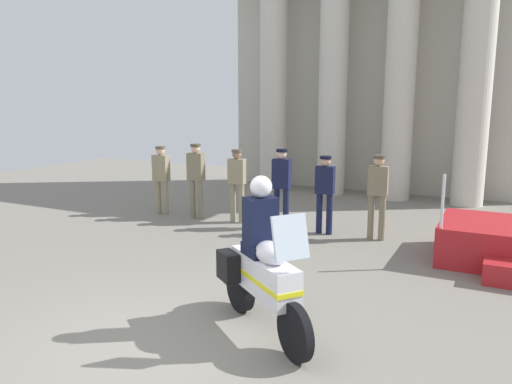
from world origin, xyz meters
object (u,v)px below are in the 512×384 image
(officer_in_row_0, at_px, (161,174))
(officer_in_row_1, at_px, (196,175))
(officer_in_row_3, at_px, (281,182))
(motorcycle_with_rider, at_px, (262,268))
(officer_in_row_4, at_px, (325,188))
(officer_in_row_5, at_px, (378,190))
(officer_in_row_2, at_px, (237,180))

(officer_in_row_0, xyz_separation_m, officer_in_row_1, (1.01, 0.00, 0.06))
(officer_in_row_3, height_order, motorcycle_with_rider, motorcycle_with_rider)
(officer_in_row_4, bearing_deg, officer_in_row_3, -6.66)
(officer_in_row_5, bearing_deg, motorcycle_with_rider, 81.43)
(officer_in_row_2, distance_m, officer_in_row_3, 1.10)
(officer_in_row_0, bearing_deg, officer_in_row_2, 177.20)
(officer_in_row_4, height_order, officer_in_row_5, officer_in_row_5)
(officer_in_row_2, relative_size, officer_in_row_3, 0.97)
(officer_in_row_3, xyz_separation_m, officer_in_row_5, (2.07, 0.00, -0.02))
(officer_in_row_0, height_order, officer_in_row_4, officer_in_row_0)
(officer_in_row_2, xyz_separation_m, officer_in_row_3, (1.10, -0.02, 0.03))
(officer_in_row_5, bearing_deg, officer_in_row_1, -4.06)
(officer_in_row_2, distance_m, officer_in_row_5, 3.18)
(officer_in_row_2, relative_size, officer_in_row_4, 1.02)
(officer_in_row_2, bearing_deg, motorcycle_with_rider, 117.04)
(officer_in_row_2, xyz_separation_m, motorcycle_with_rider, (2.88, -4.62, -0.20))
(officer_in_row_4, bearing_deg, officer_in_row_5, 176.99)
(officer_in_row_0, height_order, motorcycle_with_rider, motorcycle_with_rider)
(officer_in_row_2, xyz_separation_m, officer_in_row_4, (2.10, -0.05, -0.03))
(motorcycle_with_rider, bearing_deg, officer_in_row_5, 124.11)
(officer_in_row_0, relative_size, officer_in_row_3, 0.96)
(officer_in_row_1, bearing_deg, officer_in_row_2, 179.01)
(officer_in_row_4, distance_m, officer_in_row_5, 1.08)
(officer_in_row_3, bearing_deg, officer_in_row_0, -3.81)
(officer_in_row_1, relative_size, officer_in_row_2, 1.05)
(officer_in_row_1, distance_m, officer_in_row_2, 1.06)
(officer_in_row_3, relative_size, officer_in_row_4, 1.06)
(officer_in_row_4, relative_size, motorcycle_with_rider, 0.86)
(officer_in_row_2, distance_m, officer_in_row_4, 2.10)
(officer_in_row_1, xyz_separation_m, officer_in_row_2, (1.05, 0.07, -0.05))
(motorcycle_with_rider, bearing_deg, officer_in_row_4, 137.49)
(officer_in_row_0, height_order, officer_in_row_3, officer_in_row_3)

